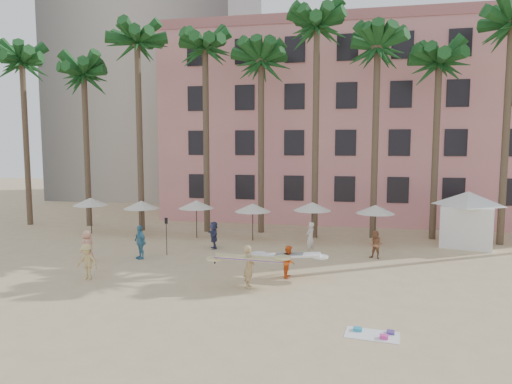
{
  "coord_description": "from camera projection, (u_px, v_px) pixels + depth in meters",
  "views": [
    {
      "loc": [
        5.25,
        -17.17,
        6.47
      ],
      "look_at": [
        0.55,
        6.0,
        4.0
      ],
      "focal_mm": 32.0,
      "sensor_mm": 36.0,
      "label": 1
    }
  ],
  "objects": [
    {
      "name": "ground",
      "position": [
        213.0,
        305.0,
        18.44
      ],
      "size": [
        120.0,
        120.0,
        0.0
      ],
      "primitive_type": "plane",
      "color": "#D1B789",
      "rests_on": "ground"
    },
    {
      "name": "pink_hotel",
      "position": [
        369.0,
        128.0,
        41.57
      ],
      "size": [
        35.0,
        14.0,
        16.0
      ],
      "primitive_type": "cube",
      "color": "pink",
      "rests_on": "ground"
    },
    {
      "name": "palm_row",
      "position": [
        281.0,
        50.0,
        31.61
      ],
      "size": [
        44.4,
        5.4,
        16.3
      ],
      "color": "brown",
      "rests_on": "ground"
    },
    {
      "name": "umbrella_row",
      "position": [
        224.0,
        206.0,
        30.98
      ],
      "size": [
        22.5,
        2.7,
        2.73
      ],
      "color": "#332B23",
      "rests_on": "ground"
    },
    {
      "name": "cabana",
      "position": [
        468.0,
        214.0,
        29.1
      ],
      "size": [
        5.54,
        5.54,
        3.5
      ],
      "color": "white",
      "rests_on": "ground"
    },
    {
      "name": "beach_towel",
      "position": [
        374.0,
        334.0,
        15.54
      ],
      "size": [
        1.9,
        1.19,
        0.14
      ],
      "color": "white",
      "rests_on": "ground"
    },
    {
      "name": "carrier_yellow",
      "position": [
        249.0,
        264.0,
        20.57
      ],
      "size": [
        3.15,
        1.47,
        1.96
      ],
      "color": "tan",
      "rests_on": "ground"
    },
    {
      "name": "carrier_white",
      "position": [
        289.0,
        260.0,
        22.21
      ],
      "size": [
        3.03,
        0.77,
        1.57
      ],
      "color": "#FF611A",
      "rests_on": "ground"
    },
    {
      "name": "beachgoers",
      "position": [
        192.0,
        244.0,
        25.59
      ],
      "size": [
        16.6,
        8.73,
        1.93
      ],
      "color": "#9A6240",
      "rests_on": "ground"
    },
    {
      "name": "paddle",
      "position": [
        166.0,
        232.0,
        26.59
      ],
      "size": [
        0.18,
        0.04,
        2.23
      ],
      "color": "black",
      "rests_on": "ground"
    }
  ]
}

